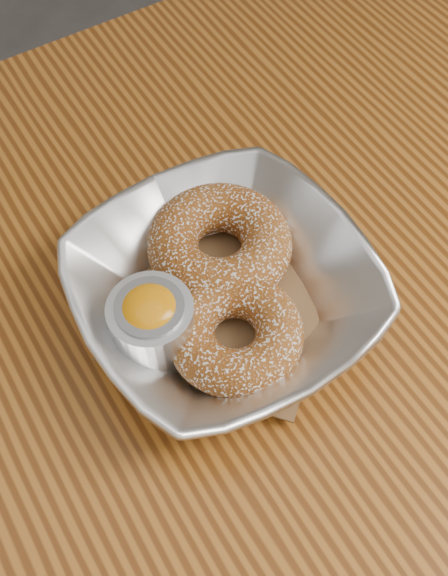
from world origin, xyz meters
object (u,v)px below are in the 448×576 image
table (206,447)px  ramekin (152,323)px  donut_back (220,244)px  serving_bowl (224,291)px  donut_front (235,333)px

table → ramekin: 0.15m
donut_back → serving_bowl: bearing=-117.0°
table → donut_front: donut_front is taller
table → donut_front: size_ratio=12.77×
table → donut_front: 0.13m
serving_bowl → donut_front: 0.03m
serving_bowl → donut_front: bearing=-109.3°
donut_back → donut_front: bearing=-113.3°
donut_front → ramekin: (-0.05, 0.03, 0.01)m
table → serving_bowl: 0.14m
ramekin → table: bearing=-81.2°
donut_back → ramekin: ramekin is taller
donut_front → ramekin: size_ratio=1.63×
donut_front → serving_bowl: bearing=70.7°
donut_back → donut_front: 0.07m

